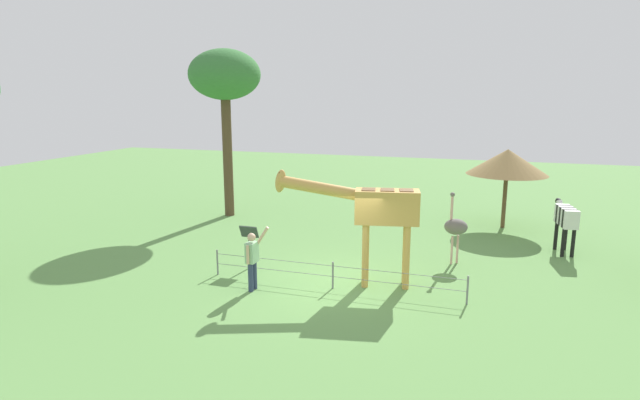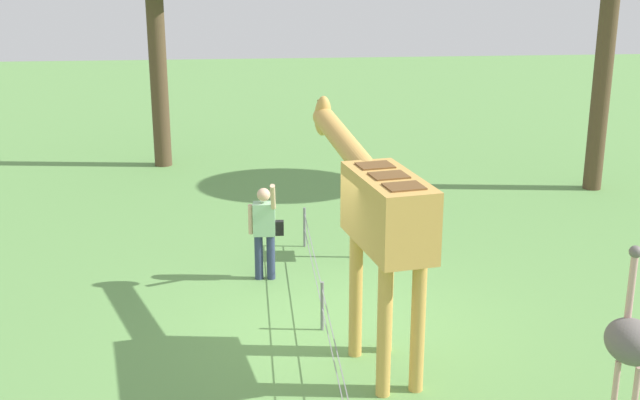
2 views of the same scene
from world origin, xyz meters
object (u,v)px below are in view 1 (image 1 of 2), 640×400
Objects in this scene: ostrich at (456,227)px; zebra at (566,218)px; tree_east at (225,78)px; visitor at (252,258)px; giraffe at (374,210)px; shade_hut_far at (507,162)px; info_sign at (249,238)px.

zebra is at bearing -145.89° from ostrich.
tree_east reaches higher than zebra.
ostrich is at bearing -142.03° from visitor.
ostrich is (3.38, 2.29, 0.01)m from zebra.
ostrich reaches higher than zebra.
zebra is (-8.38, -6.19, 0.26)m from visitor.
tree_east reaches higher than giraffe.
zebra is (-5.42, -4.80, -0.95)m from giraffe.
tree_east is at bearing -38.98° from giraffe.
giraffe is 2.16× the size of zebra.
shade_hut_far is (-1.57, -5.13, 1.43)m from ostrich.
tree_east is at bearing -58.18° from visitor.
visitor is 1.81m from info_sign.
tree_east is at bearing 7.20° from shade_hut_far.
info_sign is at bearing 21.57° from ostrich.
tree_east reaches higher than info_sign.
visitor is at bearing 25.13° from giraffe.
visitor is (2.96, 1.39, -1.21)m from giraffe.
visitor reaches higher than zebra.
zebra is 10.33m from info_sign.
zebra is at bearing -138.45° from giraffe.
zebra reaches higher than info_sign.
giraffe is 8.47m from shade_hut_far.
zebra is at bearing -143.54° from visitor.
tree_east is (13.10, -1.41, 4.67)m from zebra.
tree_east is (4.72, -7.61, 4.93)m from visitor.
tree_east reaches higher than ostrich.
shade_hut_far reaches higher than zebra.
visitor is 11.30m from shade_hut_far.
info_sign is (5.86, 2.32, -0.23)m from ostrich.
visitor is 0.96× the size of zebra.
visitor is 1.33× the size of info_sign.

